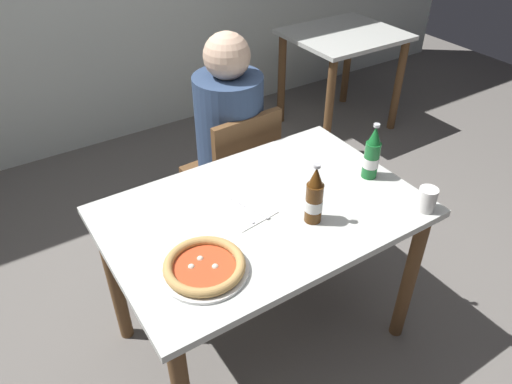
# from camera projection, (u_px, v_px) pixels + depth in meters

# --- Properties ---
(ground_plane) EXTENTS (8.00, 8.00, 0.00)m
(ground_plane) POSITION_uv_depth(u_px,v_px,m) (262.00, 332.00, 2.32)
(ground_plane) COLOR slate
(dining_table_main) EXTENTS (1.20, 0.80, 0.75)m
(dining_table_main) POSITION_uv_depth(u_px,v_px,m) (263.00, 231.00, 1.94)
(dining_table_main) COLOR silver
(dining_table_main) RESTS_ON ground_plane
(chair_behind_table) EXTENTS (0.42, 0.42, 0.85)m
(chair_behind_table) POSITION_uv_depth(u_px,v_px,m) (236.00, 173.00, 2.55)
(chair_behind_table) COLOR brown
(chair_behind_table) RESTS_ON ground_plane
(diner_seated) EXTENTS (0.34, 0.34, 1.21)m
(diner_seated) POSITION_uv_depth(u_px,v_px,m) (230.00, 152.00, 2.52)
(diner_seated) COLOR #2D3342
(diner_seated) RESTS_ON ground_plane
(dining_table_background) EXTENTS (0.80, 0.70, 0.75)m
(dining_table_background) POSITION_uv_depth(u_px,v_px,m) (342.00, 54.00, 3.63)
(dining_table_background) COLOR silver
(dining_table_background) RESTS_ON ground_plane
(pizza_margherita_near) EXTENTS (0.29, 0.29, 0.04)m
(pizza_margherita_near) POSITION_uv_depth(u_px,v_px,m) (205.00, 267.00, 1.59)
(pizza_margherita_near) COLOR white
(pizza_margherita_near) RESTS_ON dining_table_main
(beer_bottle_left) EXTENTS (0.07, 0.07, 0.25)m
(beer_bottle_left) POSITION_uv_depth(u_px,v_px,m) (314.00, 198.00, 1.76)
(beer_bottle_left) COLOR #512D0F
(beer_bottle_left) RESTS_ON dining_table_main
(beer_bottle_center) EXTENTS (0.07, 0.07, 0.25)m
(beer_bottle_center) POSITION_uv_depth(u_px,v_px,m) (372.00, 155.00, 1.99)
(beer_bottle_center) COLOR #196B2D
(beer_bottle_center) RESTS_ON dining_table_main
(napkin_with_cutlery) EXTENTS (0.20, 0.20, 0.01)m
(napkin_with_cutlery) POSITION_uv_depth(u_px,v_px,m) (245.00, 210.00, 1.86)
(napkin_with_cutlery) COLOR white
(napkin_with_cutlery) RESTS_ON dining_table_main
(paper_cup) EXTENTS (0.07, 0.07, 0.09)m
(paper_cup) POSITION_uv_depth(u_px,v_px,m) (427.00, 199.00, 1.84)
(paper_cup) COLOR white
(paper_cup) RESTS_ON dining_table_main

